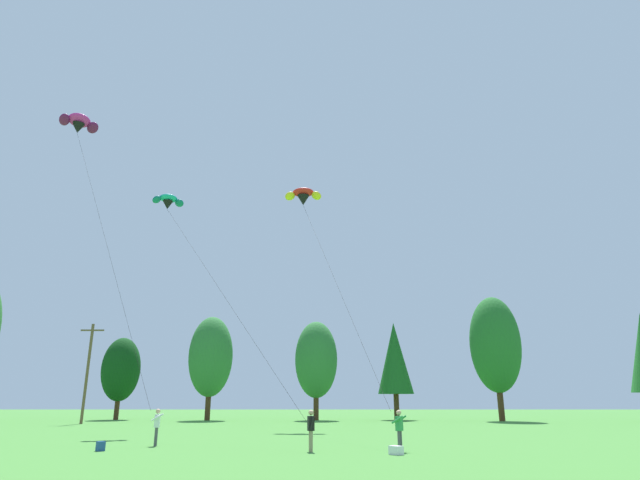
# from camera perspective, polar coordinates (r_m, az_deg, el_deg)

# --- Properties ---
(treeline_tree_b) EXTENTS (4.19, 4.19, 8.85)m
(treeline_tree_b) POSITION_cam_1_polar(r_m,az_deg,el_deg) (64.92, -20.52, -12.93)
(treeline_tree_b) COLOR #472D19
(treeline_tree_b) RESTS_ON ground_plane
(treeline_tree_c) EXTENTS (4.77, 4.77, 10.98)m
(treeline_tree_c) POSITION_cam_1_polar(r_m,az_deg,el_deg) (60.57, -11.55, -12.21)
(treeline_tree_c) COLOR #472D19
(treeline_tree_c) RESTS_ON ground_plane
(treeline_tree_d) EXTENTS (4.63, 4.63, 10.48)m
(treeline_tree_d) POSITION_cam_1_polar(r_m,az_deg,el_deg) (59.60, -0.27, -12.76)
(treeline_tree_d) COLOR #472D19
(treeline_tree_d) RESTS_ON ground_plane
(treeline_tree_e) EXTENTS (3.89, 3.89, 10.39)m
(treeline_tree_e) POSITION_cam_1_polar(r_m,az_deg,el_deg) (60.40, 8.20, -12.49)
(treeline_tree_e) COLOR #472D19
(treeline_tree_e) RESTS_ON ground_plane
(treeline_tree_f) EXTENTS (5.26, 5.26, 12.80)m
(treeline_tree_f) POSITION_cam_1_polar(r_m,az_deg,el_deg) (60.23, 18.51, -10.61)
(treeline_tree_f) COLOR #472D19
(treeline_tree_f) RESTS_ON ground_plane
(utility_pole) EXTENTS (2.20, 0.26, 9.04)m
(utility_pole) POSITION_cam_1_polar(r_m,az_deg,el_deg) (55.21, -23.62, -12.70)
(utility_pole) COLOR brown
(utility_pole) RESTS_ON ground_plane
(kite_flyer_near) EXTENTS (0.63, 0.66, 1.69)m
(kite_flyer_near) POSITION_cam_1_polar(r_m,az_deg,el_deg) (27.96, -17.01, -18.43)
(kite_flyer_near) COLOR #4C4C51
(kite_flyer_near) RESTS_ON ground_plane
(kite_flyer_mid) EXTENTS (0.33, 0.59, 1.69)m
(kite_flyer_mid) POSITION_cam_1_polar(r_m,az_deg,el_deg) (24.01, -0.84, -19.52)
(kite_flyer_mid) COLOR gray
(kite_flyer_mid) RESTS_ON ground_plane
(kite_flyer_far) EXTENTS (0.72, 0.74, 1.69)m
(kite_flyer_far) POSITION_cam_1_polar(r_m,az_deg,el_deg) (24.19, 8.70, -19.30)
(kite_flyer_far) COLOR #4C4C51
(kite_flyer_far) RESTS_ON ground_plane
(parafoil_kite_high_magenta) EXTENTS (12.99, 13.05, 22.94)m
(parafoil_kite_high_magenta) POSITION_cam_1_polar(r_m,az_deg,el_deg) (48.33, -24.44, 11.31)
(parafoil_kite_high_magenta) COLOR #D12893
(parafoil_kite_mid_teal) EXTENTS (12.42, 15.12, 16.17)m
(parafoil_kite_mid_teal) POSITION_cam_1_polar(r_m,az_deg,el_deg) (42.50, -15.92, 4.00)
(parafoil_kite_mid_teal) COLOR teal
(parafoil_kite_far_red_yellow) EXTENTS (6.48, 22.16, 19.39)m
(parafoil_kite_far_red_yellow) POSITION_cam_1_polar(r_m,az_deg,el_deg) (49.02, -1.69, 4.73)
(parafoil_kite_far_red_yellow) COLOR red
(backpack) EXTENTS (0.39, 0.40, 0.40)m
(backpack) POSITION_cam_1_polar(r_m,az_deg,el_deg) (26.10, -22.43, -19.86)
(backpack) COLOR #234C89
(backpack) RESTS_ON ground_plane
(picnic_cooler) EXTENTS (0.60, 0.63, 0.34)m
(picnic_cooler) POSITION_cam_1_polar(r_m,az_deg,el_deg) (22.99, 8.36, -21.52)
(picnic_cooler) COLOR white
(picnic_cooler) RESTS_ON ground_plane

